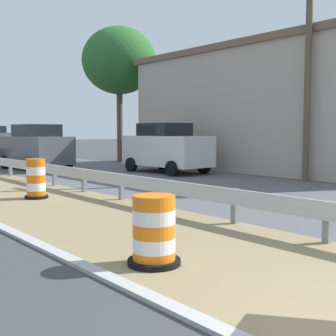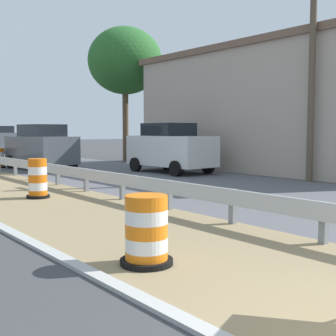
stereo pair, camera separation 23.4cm
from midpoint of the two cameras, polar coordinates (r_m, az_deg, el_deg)
traffic_barrel_nearest at (r=6.23m, az=-2.89°, el=-8.41°), size 0.74×0.74×0.98m
traffic_barrel_close at (r=12.73m, az=-17.05°, el=-1.55°), size 0.63×0.63×1.09m
car_trailing_near_lane at (r=19.64m, az=-0.54°, el=2.59°), size 2.17×4.23×2.18m
car_lead_far_lane at (r=22.04m, az=-16.91°, el=2.58°), size 2.13×4.50×2.14m
roadside_shop_near at (r=22.07m, az=13.24°, el=7.34°), size 6.50×14.15×5.72m
utility_pole_near at (r=17.17m, az=17.14°, el=12.78°), size 0.24×1.80×8.28m
tree_roadside at (r=27.63m, az=-6.51°, el=13.46°), size 4.46×4.46×8.04m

